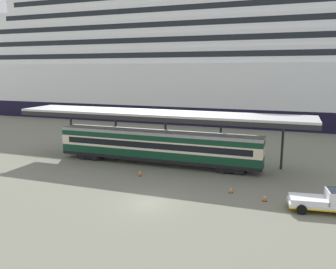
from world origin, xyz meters
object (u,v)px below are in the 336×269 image
(traffic_cone_mid, at_px, (231,190))
(quay_bollard, at_px, (307,201))
(service_truck, at_px, (329,200))
(traffic_cone_far, at_px, (140,173))
(train_carriage, at_px, (157,146))
(cruise_ship, at_px, (219,63))
(traffic_cone_near, at_px, (265,198))

(traffic_cone_mid, xyz_separation_m, quay_bollard, (6.53, -1.35, 0.22))
(service_truck, xyz_separation_m, traffic_cone_far, (-18.36, 3.65, -0.62))
(traffic_cone_far, bearing_deg, quay_bollard, -10.94)
(train_carriage, distance_m, traffic_cone_far, 5.36)
(traffic_cone_far, relative_size, quay_bollard, 0.78)
(quay_bollard, bearing_deg, cruise_ship, 109.65)
(service_truck, bearing_deg, traffic_cone_near, 172.30)
(train_carriage, xyz_separation_m, service_truck, (18.36, -8.64, -1.32))
(traffic_cone_near, xyz_separation_m, quay_bollard, (3.38, -0.26, 0.19))
(traffic_cone_near, bearing_deg, train_carriage, 149.18)
(service_truck, distance_m, traffic_cone_near, 5.10)
(traffic_cone_mid, bearing_deg, traffic_cone_near, -19.13)
(cruise_ship, distance_m, train_carriage, 43.80)
(train_carriage, relative_size, traffic_cone_mid, 41.26)
(traffic_cone_mid, xyz_separation_m, traffic_cone_far, (-10.20, 1.88, 0.07))
(cruise_ship, bearing_deg, traffic_cone_near, -73.72)
(cruise_ship, bearing_deg, traffic_cone_far, -88.33)
(traffic_cone_mid, height_order, quay_bollard, quay_bollard)
(service_truck, bearing_deg, train_carriage, 154.80)
(train_carriage, relative_size, traffic_cone_near, 38.02)
(quay_bollard, bearing_deg, traffic_cone_near, 175.59)
(train_carriage, bearing_deg, cruise_ship, 91.86)
(traffic_cone_near, xyz_separation_m, traffic_cone_mid, (-3.15, 1.09, -0.03))
(traffic_cone_far, bearing_deg, train_carriage, 90.02)
(train_carriage, xyz_separation_m, traffic_cone_near, (13.35, -7.96, -1.99))
(train_carriage, height_order, traffic_cone_mid, train_carriage)
(cruise_ship, bearing_deg, service_truck, -68.89)
(cruise_ship, xyz_separation_m, train_carriage, (1.38, -42.48, -10.59))
(service_truck, distance_m, quay_bollard, 1.75)
(traffic_cone_far, xyz_separation_m, quay_bollard, (16.72, -3.23, 0.15))
(train_carriage, height_order, quay_bollard, train_carriage)
(train_carriage, bearing_deg, traffic_cone_mid, -33.96)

